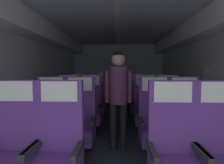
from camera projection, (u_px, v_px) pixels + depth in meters
ground at (117, 133)px, 3.80m from camera, size 3.78×7.59×0.02m
fuselage_shell at (118, 51)px, 3.96m from camera, size 3.66×7.24×2.33m
seat_a_left_window at (12, 151)px, 1.81m from camera, size 0.48×0.47×1.17m
seat_a_left_aisle at (58, 152)px, 1.78m from camera, size 0.48×0.47×1.17m
seat_a_right_aisle at (223, 155)px, 1.72m from camera, size 0.48×0.47×1.17m
seat_a_right_window at (174, 154)px, 1.73m from camera, size 0.48×0.47×1.17m
seat_b_left_window at (50, 122)px, 2.79m from camera, size 0.48×0.47×1.17m
seat_b_left_aisle at (79, 123)px, 2.75m from camera, size 0.48×0.47×1.17m
seat_b_right_aisle at (185, 124)px, 2.71m from camera, size 0.48×0.47×1.17m
seat_b_right_window at (155, 124)px, 2.71m from camera, size 0.48×0.47×1.17m
seat_c_left_window at (67, 109)px, 3.75m from camera, size 0.48×0.47×1.17m
seat_c_left_aisle at (90, 109)px, 3.72m from camera, size 0.48×0.47×1.17m
seat_c_right_aisle at (168, 109)px, 3.69m from camera, size 0.48×0.47×1.17m
seat_c_right_window at (146, 109)px, 3.70m from camera, size 0.48×0.47×1.17m
seat_d_left_window at (79, 101)px, 4.74m from camera, size 0.48×0.47×1.17m
seat_d_left_aisle at (96, 101)px, 4.72m from camera, size 0.48×0.47×1.17m
seat_d_right_aisle at (158, 101)px, 4.66m from camera, size 0.48×0.47×1.17m
seat_d_right_window at (140, 101)px, 4.68m from camera, size 0.48×0.47×1.17m
flight_attendant at (118, 90)px, 2.92m from camera, size 0.43×0.28×1.57m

